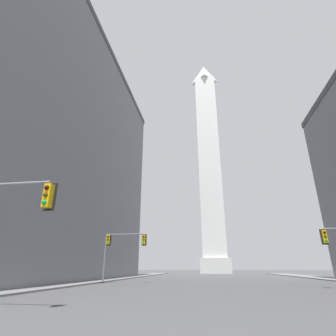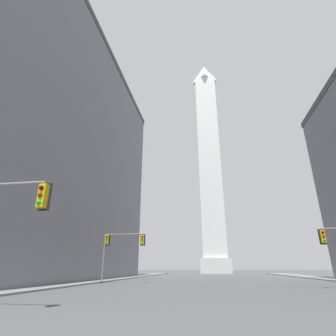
{
  "view_description": "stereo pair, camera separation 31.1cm",
  "coord_description": "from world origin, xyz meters",
  "views": [
    {
      "loc": [
        -1.46,
        -2.88,
        1.68
      ],
      "look_at": [
        -11.08,
        60.01,
        25.88
      ],
      "focal_mm": 28.0,
      "sensor_mm": 36.0,
      "label": 1
    },
    {
      "loc": [
        -1.16,
        -2.83,
        1.68
      ],
      "look_at": [
        -11.08,
        60.01,
        25.88
      ],
      "focal_mm": 28.0,
      "sensor_mm": 36.0,
      "label": 2
    }
  ],
  "objects": [
    {
      "name": "obelisk",
      "position": [
        0.0,
        82.62,
        37.67
      ],
      "size": [
        9.01,
        9.01,
        77.56
      ],
      "color": "silver",
      "rests_on": "ground_plane"
    },
    {
      "name": "traffic_light_mid_left",
      "position": [
        -12.05,
        28.14,
        4.2
      ],
      "size": [
        5.15,
        0.51,
        5.5
      ],
      "color": "slate",
      "rests_on": "ground_plane"
    },
    {
      "name": "sidewalk_left",
      "position": [
        -16.52,
        29.74,
        0.07
      ],
      "size": [
        5.0,
        99.14,
        0.15
      ],
      "primitive_type": "cube",
      "color": "slate",
      "rests_on": "ground_plane"
    },
    {
      "name": "building_left",
      "position": [
        -28.54,
        28.75,
        18.14
      ],
      "size": [
        25.04,
        48.65,
        36.26
      ],
      "color": "slate",
      "rests_on": "ground_plane"
    }
  ]
}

